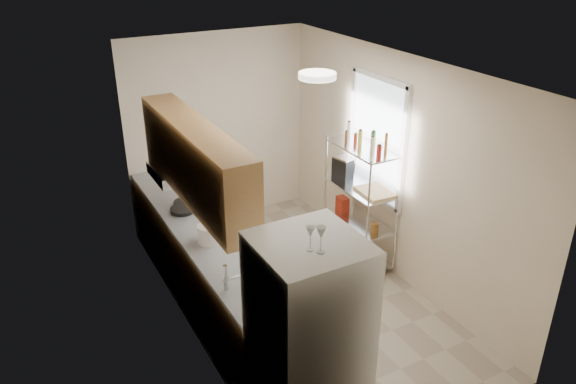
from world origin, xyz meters
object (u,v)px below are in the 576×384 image
at_px(refrigerator, 308,345).
at_px(espresso_machine, 343,167).
at_px(frying_pan_large, 183,210).
at_px(cutting_board, 375,192).
at_px(rice_cooker, 209,234).

xyz_separation_m(refrigerator, espresso_machine, (1.83, 2.30, 0.24)).
height_order(refrigerator, espresso_machine, refrigerator).
height_order(frying_pan_large, cutting_board, cutting_board).
xyz_separation_m(frying_pan_large, cutting_board, (2.02, -0.82, 0.10)).
distance_m(refrigerator, frying_pan_large, 2.57).
bearing_deg(cutting_board, espresso_machine, 99.01).
bearing_deg(rice_cooker, espresso_machine, 14.41).
bearing_deg(cutting_board, refrigerator, -137.58).
bearing_deg(espresso_machine, rice_cooker, 179.44).
bearing_deg(espresso_machine, cutting_board, -95.96).
distance_m(frying_pan_large, espresso_machine, 1.97).
relative_size(refrigerator, rice_cooker, 7.75).
bearing_deg(refrigerator, cutting_board, 42.42).
bearing_deg(refrigerator, frying_pan_large, 92.41).
xyz_separation_m(cutting_board, espresso_machine, (-0.09, 0.54, 0.12)).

